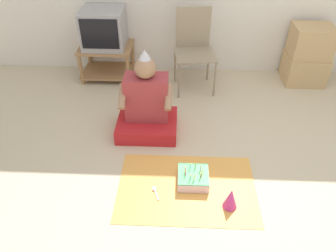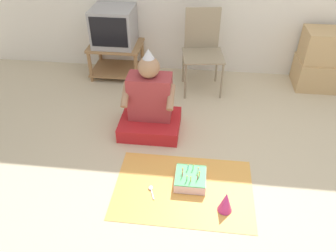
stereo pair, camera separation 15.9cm
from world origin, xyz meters
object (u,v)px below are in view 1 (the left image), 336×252
person_seated (147,107)px  party_hat_blue (231,198)px  cardboard_box_stack (307,56)px  birthday_cake (193,178)px  folding_chair (194,45)px  tv (104,28)px

person_seated → party_hat_blue: 1.20m
cardboard_box_stack → birthday_cake: size_ratio=2.73×
cardboard_box_stack → party_hat_blue: cardboard_box_stack is taller
birthday_cake → party_hat_blue: 0.37m
cardboard_box_stack → person_seated: (-1.82, -1.08, -0.06)m
folding_chair → cardboard_box_stack: (1.36, 0.16, -0.19)m
birthday_cake → cardboard_box_stack: bearing=52.3°
tv → person_seated: 1.29m
cardboard_box_stack → tv: bearing=179.9°
cardboard_box_stack → person_seated: size_ratio=0.81×
tv → cardboard_box_stack: tv is taller
birthday_cake → party_hat_blue: size_ratio=1.39×
tv → cardboard_box_stack: bearing=-0.1°
person_seated → party_hat_blue: person_seated is taller
tv → party_hat_blue: (1.32, -2.03, -0.53)m
birthday_cake → party_hat_blue: bearing=-41.4°
person_seated → birthday_cake: size_ratio=3.35×
party_hat_blue → cardboard_box_stack: bearing=61.5°
cardboard_box_stack → folding_chair: bearing=-173.2°
tv → cardboard_box_stack: (2.42, -0.00, -0.30)m
tv → party_hat_blue: tv is taller
folding_chair → birthday_cake: bearing=-90.6°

